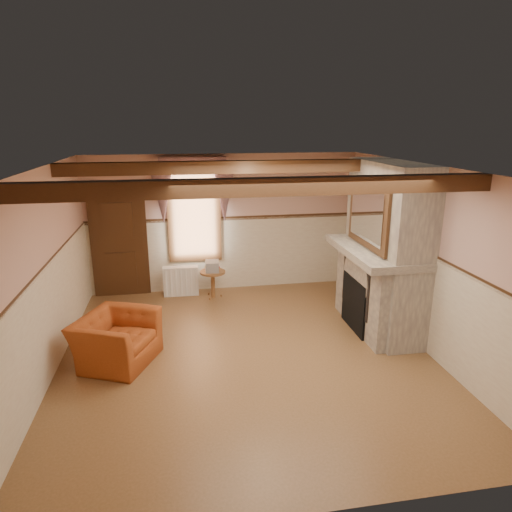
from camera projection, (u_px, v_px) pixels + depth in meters
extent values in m
cube|color=brown|center=(246.00, 355.00, 6.91)|extent=(5.50, 6.00, 0.01)
cube|color=silver|center=(245.00, 168.00, 6.12)|extent=(5.50, 6.00, 0.01)
cube|color=tan|center=(224.00, 223.00, 9.35)|extent=(5.50, 0.02, 2.80)
cube|color=tan|center=(301.00, 378.00, 3.68)|extent=(5.50, 0.02, 2.80)
cube|color=tan|center=(42.00, 278.00, 6.06)|extent=(0.02, 6.00, 2.80)
cube|color=tan|center=(424.00, 258.00, 6.97)|extent=(0.02, 6.00, 2.80)
cube|color=black|center=(358.00, 304.00, 7.68)|extent=(0.20, 0.95, 0.90)
imported|color=#994219|center=(117.00, 340.00, 6.61)|extent=(1.33, 1.40, 0.72)
cylinder|color=brown|center=(213.00, 284.00, 9.12)|extent=(0.62, 0.62, 0.55)
cube|color=#B7AD8C|center=(212.00, 266.00, 9.03)|extent=(0.28, 0.34, 0.20)
cube|color=silver|center=(181.00, 281.00, 9.23)|extent=(0.70, 0.19, 0.60)
imported|color=brown|center=(378.00, 246.00, 7.36)|extent=(0.36, 0.36, 0.09)
cube|color=black|center=(358.00, 231.00, 8.18)|extent=(0.14, 0.24, 0.20)
cylinder|color=#B77C33|center=(371.00, 236.00, 7.64)|extent=(0.11, 0.11, 0.28)
cylinder|color=#AF1516|center=(399.00, 256.00, 6.67)|extent=(0.06, 0.06, 0.16)
cylinder|color=yellow|center=(390.00, 252.00, 6.95)|extent=(0.06, 0.06, 0.12)
cube|color=gray|center=(386.00, 248.00, 7.48)|extent=(0.85, 2.00, 2.80)
cube|color=gray|center=(376.00, 251.00, 7.46)|extent=(1.05, 2.05, 0.12)
cube|color=silver|center=(368.00, 215.00, 7.26)|extent=(0.06, 1.44, 1.04)
cube|color=black|center=(119.00, 245.00, 9.05)|extent=(1.10, 0.10, 2.10)
cube|color=white|center=(194.00, 212.00, 9.16)|extent=(1.06, 0.08, 2.02)
cube|color=gray|center=(193.00, 183.00, 8.90)|extent=(1.30, 0.14, 1.40)
cube|color=black|center=(261.00, 187.00, 5.02)|extent=(5.50, 0.18, 0.20)
cube|color=black|center=(234.00, 167.00, 7.28)|extent=(5.50, 0.18, 0.20)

